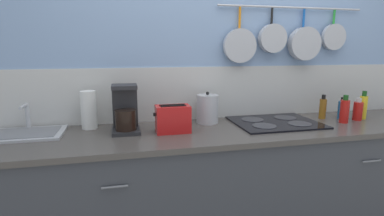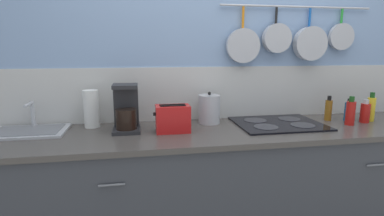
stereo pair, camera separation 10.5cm
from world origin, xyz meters
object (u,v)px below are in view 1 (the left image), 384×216
paper_towel_roll (89,110)px  kettle (207,109)px  bottle_dish_soap (342,109)px  toaster (173,119)px  bottle_olive_oil (323,108)px  bottle_cooking_wine (358,110)px  bottle_vinegar (345,111)px  bottle_hot_sauce (363,107)px  coffee_maker (125,112)px

paper_towel_roll → kettle: bearing=-2.0°
bottle_dish_soap → toaster: bearing=-176.7°
kettle → bottle_olive_oil: bearing=-4.8°
bottle_dish_soap → bottle_cooking_wine: (0.08, -0.07, 0.00)m
toaster → bottle_cooking_wine: bearing=0.4°
bottle_vinegar → bottle_olive_oil: bearing=114.4°
kettle → bottle_hot_sauce: size_ratio=1.06×
toaster → kettle: kettle is taller
coffee_maker → bottle_hot_sauce: bearing=-1.6°
bottle_vinegar → bottle_hot_sauce: 0.24m
bottle_olive_oil → bottle_hot_sauce: 0.31m
paper_towel_roll → bottle_hot_sauce: paper_towel_roll is taller
toaster → bottle_olive_oil: 1.20m
bottle_olive_oil → paper_towel_roll: bearing=176.5°
bottle_olive_oil → bottle_vinegar: size_ratio=0.91×
paper_towel_roll → bottle_olive_oil: (1.73, -0.11, -0.05)m
paper_towel_roll → bottle_vinegar: paper_towel_roll is taller
kettle → toaster: bearing=-146.2°
toaster → kettle: (0.29, 0.19, 0.02)m
paper_towel_roll → toaster: (0.54, -0.22, -0.04)m
coffee_maker → kettle: coffee_maker is taller
coffee_maker → toaster: coffee_maker is taller
bottle_vinegar → bottle_dish_soap: bearing=55.6°
kettle → bottle_olive_oil: kettle is taller
kettle → bottle_olive_oil: 0.91m
bottle_dish_soap → bottle_hot_sauce: 0.16m
coffee_maker → bottle_vinegar: 1.57m
paper_towel_roll → toaster: 0.58m
coffee_maker → toaster: size_ratio=1.31×
bottle_dish_soap → coffee_maker: bearing=179.4°
toaster → bottle_cooking_wine: 1.42m
bottle_dish_soap → bottle_hot_sauce: size_ratio=0.77×
toaster → bottle_hot_sauce: size_ratio=1.09×
coffee_maker → bottle_olive_oil: coffee_maker is taller
bottle_hot_sauce → bottle_vinegar: bearing=-161.2°
coffee_maker → bottle_dish_soap: bearing=-0.6°
bottle_cooking_wine → kettle: bearing=170.8°
bottle_olive_oil → bottle_dish_soap: bearing=-15.1°
bottle_olive_oil → bottle_hot_sauce: size_ratio=0.87×
bottle_olive_oil → bottle_hot_sauce: bottle_hot_sauce is taller
bottle_olive_oil → bottle_cooking_wine: bearing=-25.2°
paper_towel_roll → kettle: paper_towel_roll is taller
bottle_vinegar → coffee_maker: bearing=175.3°
bottle_dish_soap → bottle_hot_sauce: bearing=-12.4°
toaster → bottle_vinegar: bearing=-1.6°
bottle_dish_soap → bottle_cooking_wine: size_ratio=0.99×
kettle → bottle_cooking_wine: 1.15m
coffee_maker → bottle_cooking_wine: (1.72, -0.08, -0.05)m
paper_towel_roll → bottle_dish_soap: bearing=-4.4°
kettle → bottle_hot_sauce: bearing=-7.1°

